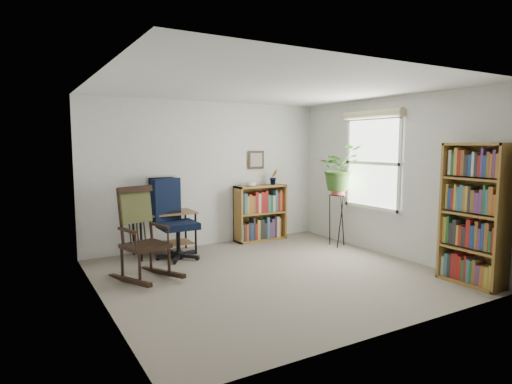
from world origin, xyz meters
TOP-DOWN VIEW (x-y plane):
  - floor at (0.00, 0.00)m, footprint 4.20×4.00m
  - ceiling at (0.00, 0.00)m, footprint 4.20×4.00m
  - wall_back at (0.00, 2.00)m, footprint 4.20×0.00m
  - wall_front at (0.00, -2.00)m, footprint 4.20×0.00m
  - wall_left at (-2.10, 0.00)m, footprint 0.00×4.00m
  - wall_right at (2.10, 0.00)m, footprint 0.00×4.00m
  - window at (2.06, 0.30)m, footprint 0.12×1.20m
  - desk at (-0.87, 1.70)m, footprint 0.92×0.51m
  - monitor at (-0.87, 1.84)m, footprint 0.46×0.16m
  - keyboard at (-0.87, 1.58)m, footprint 0.40×0.15m
  - office_chair at (-0.78, 1.36)m, footprint 0.87×0.87m
  - rocking_chair at (-1.47, 0.63)m, footprint 0.86×1.15m
  - low_bookshelf at (0.92, 1.82)m, footprint 0.93×0.31m
  - tall_bookshelf at (1.92, -1.53)m, footprint 0.32×0.75m
  - plant_stand at (1.80, 0.79)m, footprint 0.36×0.36m
  - spider_plant at (1.80, 0.79)m, footprint 1.69×1.88m
  - potted_plant_small at (1.20, 1.83)m, footprint 0.13×0.24m
  - framed_picture at (0.92, 1.97)m, footprint 0.32×0.04m

SIDE VIEW (x-z plane):
  - floor at x=0.00m, z-range 0.00..0.00m
  - desk at x=-0.87m, z-range 0.00..0.66m
  - low_bookshelf at x=0.92m, z-range 0.00..0.98m
  - plant_stand at x=1.80m, z-range 0.00..1.01m
  - rocking_chair at x=-1.47m, z-range 0.00..1.19m
  - office_chair at x=-0.78m, z-range 0.00..1.21m
  - keyboard at x=-0.87m, z-range 0.66..0.69m
  - tall_bookshelf at x=1.92m, z-range 0.00..1.72m
  - monitor at x=-0.87m, z-range 0.66..1.22m
  - potted_plant_small at x=1.20m, z-range 0.98..1.09m
  - wall_back at x=0.00m, z-range 0.00..2.40m
  - wall_front at x=0.00m, z-range 0.00..2.40m
  - wall_left at x=-2.10m, z-range 0.00..2.40m
  - wall_right at x=2.10m, z-range 0.00..2.40m
  - window at x=2.06m, z-range 0.65..2.15m
  - framed_picture at x=0.92m, z-range 1.26..1.58m
  - spider_plant at x=1.80m, z-range 0.94..2.40m
  - ceiling at x=0.00m, z-range 2.40..2.40m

